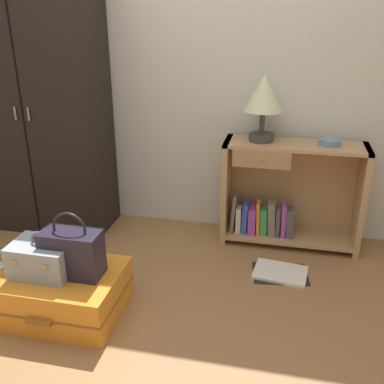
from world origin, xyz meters
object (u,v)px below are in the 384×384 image
at_px(suitcase_large, 63,292).
at_px(bottle, 0,280).
at_px(handbag, 72,253).
at_px(table_lamp, 264,96).
at_px(open_book_on_floor, 280,273).
at_px(bowl, 329,142).
at_px(wardrobe, 40,107).
at_px(bookshelf, 285,196).
at_px(train_case, 43,258).

xyz_separation_m(suitcase_large, bottle, (-0.45, 0.07, -0.03)).
bearing_deg(handbag, table_lamp, 50.79).
bearing_deg(open_book_on_floor, bowl, 61.67).
xyz_separation_m(wardrobe, open_book_on_floor, (1.81, -0.38, -0.93)).
bearing_deg(suitcase_large, bowl, 37.78).
bearing_deg(open_book_on_floor, suitcase_large, -151.21).
bearing_deg(wardrobe, suitcase_large, -59.13).
xyz_separation_m(bowl, open_book_on_floor, (-0.25, -0.46, -0.77)).
bearing_deg(table_lamp, bowl, 0.15).
height_order(wardrobe, open_book_on_floor, wardrobe).
bearing_deg(handbag, bookshelf, 45.18).
distance_m(train_case, open_book_on_floor, 1.48).
bearing_deg(suitcase_large, bottle, 171.27).
bearing_deg(wardrobe, handbag, -55.73).
xyz_separation_m(wardrobe, train_case, (0.54, -1.05, -0.58)).
relative_size(bookshelf, train_case, 2.97).
relative_size(train_case, open_book_on_floor, 0.84).
relative_size(table_lamp, train_case, 1.39).
distance_m(bookshelf, open_book_on_floor, 0.58).
bearing_deg(bottle, train_case, -13.29).
xyz_separation_m(wardrobe, bowl, (2.06, 0.08, -0.16)).
height_order(suitcase_large, handbag, handbag).
bearing_deg(train_case, bottle, 166.71).
distance_m(wardrobe, train_case, 1.32).
xyz_separation_m(handbag, bottle, (-0.53, 0.06, -0.29)).
bearing_deg(handbag, bottle, 173.22).
height_order(suitcase_large, train_case, train_case).
relative_size(bookshelf, table_lamp, 2.14).
relative_size(wardrobe, bookshelf, 1.94).
xyz_separation_m(table_lamp, train_case, (-1.07, -1.13, -0.71)).
bearing_deg(bookshelf, bowl, 0.25).
bearing_deg(open_book_on_floor, bookshelf, 90.77).
relative_size(train_case, handbag, 0.88).
bearing_deg(bottle, open_book_on_floor, 19.59).
bearing_deg(wardrobe, table_lamp, 2.82).
xyz_separation_m(train_case, bottle, (-0.37, 0.09, -0.25)).
relative_size(train_case, bottle, 1.47).
distance_m(bookshelf, bowl, 0.49).
height_order(suitcase_large, bottle, suitcase_large).
xyz_separation_m(bookshelf, train_case, (-1.27, -1.13, -0.01)).
xyz_separation_m(bowl, suitcase_large, (-1.44, -1.11, -0.65)).
bearing_deg(bowl, suitcase_large, -142.22).
bearing_deg(table_lamp, bookshelf, 0.01).
bearing_deg(train_case, bookshelf, 41.78).
distance_m(train_case, bottle, 0.45).
bearing_deg(handbag, wardrobe, 124.27).
relative_size(bookshelf, bowl, 6.75).
bearing_deg(train_case, open_book_on_floor, 27.81).
height_order(table_lamp, suitcase_large, table_lamp).
height_order(bookshelf, open_book_on_floor, bookshelf).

